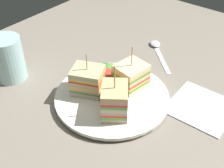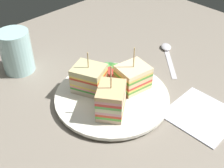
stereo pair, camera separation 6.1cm
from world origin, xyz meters
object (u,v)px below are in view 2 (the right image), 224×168
(plate, at_px, (112,97))
(sandwich_wedge_2, at_px, (111,100))
(drinking_glass, at_px, (17,54))
(sandwich_wedge_1, at_px, (89,79))
(spoon, at_px, (167,51))
(sandwich_wedge_0, at_px, (133,77))
(napkin, at_px, (202,115))
(chip_pile, at_px, (112,91))

(plate, relative_size, sandwich_wedge_2, 2.19)
(plate, height_order, drinking_glass, drinking_glass)
(plate, relative_size, drinking_glass, 2.39)
(sandwich_wedge_1, height_order, spoon, sandwich_wedge_1)
(plate, relative_size, sandwich_wedge_0, 2.45)
(sandwich_wedge_1, bearing_deg, napkin, 5.49)
(sandwich_wedge_1, bearing_deg, plate, -0.59)
(napkin, xyz_separation_m, drinking_glass, (0.18, -0.40, 0.04))
(sandwich_wedge_1, distance_m, napkin, 0.25)
(spoon, height_order, drinking_glass, drinking_glass)
(plate, distance_m, napkin, 0.19)
(sandwich_wedge_1, bearing_deg, drinking_glass, 174.61)
(sandwich_wedge_0, height_order, chip_pile, sandwich_wedge_0)
(spoon, bearing_deg, sandwich_wedge_0, 147.57)
(sandwich_wedge_2, bearing_deg, sandwich_wedge_1, 42.25)
(sandwich_wedge_1, relative_size, sandwich_wedge_2, 0.84)
(spoon, xyz_separation_m, drinking_glass, (0.33, -0.20, 0.04))
(sandwich_wedge_1, xyz_separation_m, spoon, (-0.26, 0.01, -0.04))
(plate, height_order, chip_pile, chip_pile)
(drinking_glass, bearing_deg, spoon, 147.91)
(napkin, bearing_deg, spoon, -125.63)
(plate, distance_m, spoon, 0.24)
(plate, bearing_deg, sandwich_wedge_2, 44.22)
(chip_pile, bearing_deg, drinking_glass, -71.39)
(sandwich_wedge_0, height_order, napkin, sandwich_wedge_0)
(sandwich_wedge_1, height_order, chip_pile, sandwich_wedge_1)
(plate, xyz_separation_m, napkin, (-0.10, 0.16, -0.01))
(sandwich_wedge_2, xyz_separation_m, drinking_glass, (0.05, -0.28, -0.00))
(plate, relative_size, chip_pile, 3.43)
(chip_pile, relative_size, spoon, 0.56)
(sandwich_wedge_1, bearing_deg, sandwich_wedge_2, -35.23)
(sandwich_wedge_2, xyz_separation_m, napkin, (-0.14, 0.13, -0.04))
(sandwich_wedge_2, bearing_deg, napkin, -79.15)
(plate, relative_size, spoon, 1.92)
(chip_pile, bearing_deg, napkin, 122.53)
(sandwich_wedge_0, xyz_separation_m, napkin, (-0.05, 0.15, -0.04))
(plate, height_order, spoon, plate)
(sandwich_wedge_2, relative_size, chip_pile, 1.56)
(sandwich_wedge_0, xyz_separation_m, sandwich_wedge_1, (0.07, -0.06, 0.00))
(chip_pile, bearing_deg, spoon, -171.11)
(plate, distance_m, chip_pile, 0.02)
(sandwich_wedge_1, xyz_separation_m, napkin, (-0.12, 0.21, -0.04))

